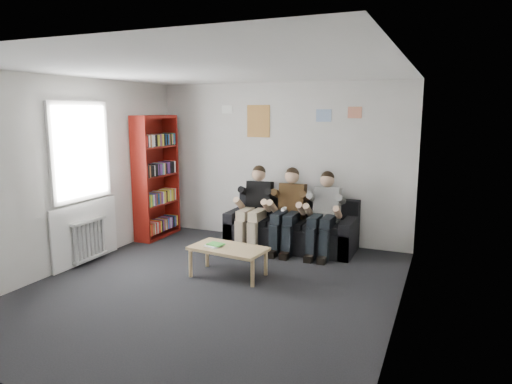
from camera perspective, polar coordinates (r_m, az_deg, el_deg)
room_shell at (r=5.59m, az=-5.79°, el=1.06°), size 5.00×5.00×5.00m
sofa at (r=7.57m, az=4.49°, el=-4.74°), size 2.09×0.85×0.81m
bookshelf at (r=8.23m, az=-12.34°, el=1.85°), size 0.32×0.97×2.15m
coffee_table at (r=6.24m, az=-3.49°, el=-7.33°), size 1.02×0.56×0.41m
game_cases at (r=6.27m, az=-5.22°, el=-6.61°), size 0.24×0.19×0.03m
person_left at (r=7.50m, az=-0.17°, el=-1.96°), size 0.42×0.90×1.34m
person_middle at (r=7.30m, az=4.03°, el=-2.34°), size 0.42×0.90×1.33m
person_right at (r=7.14m, az=8.46°, el=-2.80°), size 0.40×0.86×1.30m
radiator at (r=7.22m, az=-20.06°, el=-5.58°), size 0.10×0.64×0.60m
window at (r=7.12m, az=-20.83°, el=-0.22°), size 0.05×1.30×2.36m
poster_large at (r=7.94m, az=0.30°, el=8.85°), size 0.42×0.01×0.55m
poster_blue at (r=7.57m, az=8.47°, el=9.43°), size 0.25×0.01×0.20m
poster_pink at (r=7.46m, az=12.25°, el=9.69°), size 0.22×0.01×0.18m
poster_sign at (r=8.19m, az=-3.63°, el=10.26°), size 0.20×0.01×0.14m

